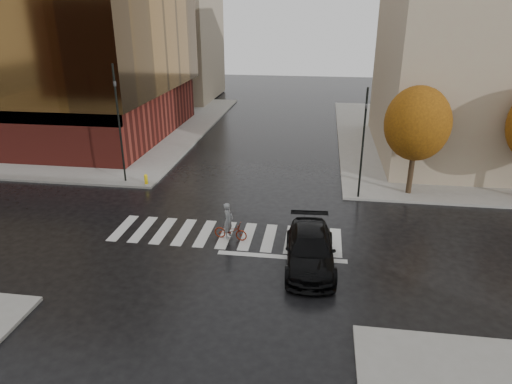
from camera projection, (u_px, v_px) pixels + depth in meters
The scene contains 13 objects.
ground at pixel (224, 239), 22.66m from camera, with size 120.00×120.00×0.00m, color black.
sidewalk_nw at pixel (59, 125), 44.72m from camera, with size 30.00×30.00×0.15m, color gray.
crosswalk at pixel (226, 235), 23.12m from camera, with size 12.00×3.00×0.01m, color silver.
office_glass at pixel (14, 39), 39.03m from camera, with size 27.00×19.00×16.00m.
building_ne_tan at pixel (503, 31), 32.56m from camera, with size 16.00×16.00×18.00m, color tan.
building_nw_far at pixel (156, 13), 54.97m from camera, with size 14.00×12.00×20.00m, color tan.
tree_ne_a at pixel (417, 124), 26.44m from camera, with size 3.80×3.80×6.50m.
sedan at pixel (310, 250), 20.14m from camera, with size 2.16×5.31×1.54m, color black.
cyclist at pixel (230, 227), 22.48m from camera, with size 1.76×0.83×1.92m.
traffic_light_nw at pixel (118, 116), 28.40m from camera, with size 0.23×0.21×7.47m.
traffic_light_ne at pixel (363, 138), 26.10m from camera, with size 0.16×0.19×6.50m.
fire_hydrant at pixel (146, 179), 29.30m from camera, with size 0.24×0.24×0.66m.
manhole at pixel (303, 227), 23.98m from camera, with size 0.64×0.64×0.01m, color #4D3D1B.
Camera 1 is at (4.49, -19.69, 10.66)m, focal length 32.00 mm.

